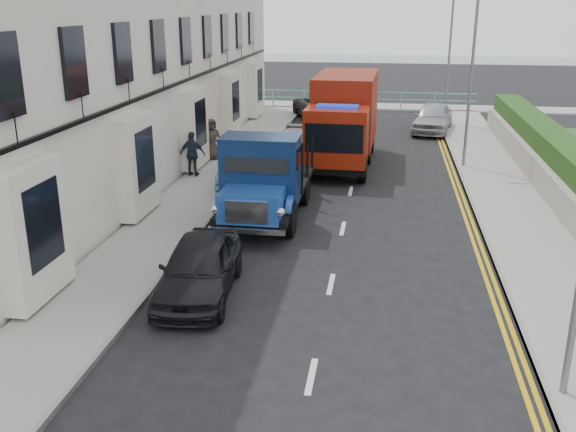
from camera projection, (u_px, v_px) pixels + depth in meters
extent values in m
plane|color=black|center=(323.00, 324.00, 13.41)|extent=(120.00, 120.00, 0.00)
cube|color=gray|center=(201.00, 191.00, 22.57)|extent=(2.40, 38.00, 0.12)
cube|color=gray|center=(510.00, 205.00, 21.07)|extent=(2.60, 38.00, 0.12)
cube|color=gray|center=(368.00, 107.00, 40.56)|extent=(30.00, 2.50, 0.12)
plane|color=slate|center=(378.00, 63.00, 69.63)|extent=(120.00, 120.00, 0.00)
cube|color=black|center=(197.00, 76.00, 25.35)|extent=(0.12, 28.00, 0.10)
cube|color=#B2AD9E|center=(554.00, 192.00, 20.73)|extent=(0.30, 28.00, 1.00)
cube|color=#59B2A5|center=(369.00, 92.00, 39.49)|extent=(13.00, 0.08, 0.06)
cube|color=#59B2A5|center=(368.00, 99.00, 39.63)|extent=(13.00, 0.06, 0.05)
cylinder|color=slate|center=(471.00, 80.00, 24.80)|extent=(0.12, 0.12, 7.00)
cylinder|color=slate|center=(449.00, 58.00, 34.17)|extent=(0.12, 0.12, 7.00)
cylinder|color=black|center=(223.00, 215.00, 18.52)|extent=(0.29, 1.06, 1.06)
cylinder|color=black|center=(290.00, 219.00, 18.23)|extent=(0.29, 1.06, 1.06)
cylinder|color=black|center=(246.00, 186.00, 21.42)|extent=(0.29, 1.06, 1.06)
cylinder|color=black|center=(304.00, 189.00, 21.13)|extent=(0.29, 1.06, 1.06)
cube|color=black|center=(266.00, 197.00, 19.78)|extent=(2.12, 5.32, 0.20)
cube|color=#1E4CA6|center=(252.00, 204.00, 17.73)|extent=(1.72, 1.44, 0.80)
cube|color=silver|center=(246.00, 212.00, 17.04)|extent=(1.16, 0.09, 0.61)
cube|color=#0D224B|center=(261.00, 170.00, 18.72)|extent=(2.22, 1.34, 1.94)
cube|color=black|center=(274.00, 177.00, 20.94)|extent=(2.33, 3.11, 0.13)
cylinder|color=black|center=(309.00, 166.00, 24.07)|extent=(0.33, 1.05, 1.04)
cylinder|color=black|center=(362.00, 169.00, 23.73)|extent=(0.33, 1.05, 1.04)
cylinder|color=black|center=(320.00, 149.00, 26.80)|extent=(0.33, 1.05, 1.04)
cylinder|color=black|center=(367.00, 151.00, 26.46)|extent=(0.33, 1.05, 1.04)
cylinder|color=black|center=(326.00, 139.00, 28.73)|extent=(0.33, 1.05, 1.04)
cylinder|color=black|center=(370.00, 141.00, 28.40)|extent=(0.33, 1.05, 1.04)
cube|color=black|center=(342.00, 148.00, 26.13)|extent=(2.36, 6.67, 0.24)
cube|color=maroon|center=(337.00, 136.00, 23.52)|extent=(2.32, 1.86, 2.08)
cube|color=black|center=(334.00, 138.00, 22.68)|extent=(2.08, 0.13, 1.04)
cube|color=maroon|center=(346.00, 108.00, 26.63)|extent=(2.50, 4.98, 2.83)
imported|color=black|center=(199.00, 267.00, 14.55)|extent=(1.87, 4.04, 1.34)
imported|color=#547DB5|center=(253.00, 165.00, 23.30)|extent=(1.66, 4.65, 1.53)
imported|color=#B7B6BC|center=(292.00, 149.00, 26.12)|extent=(2.40, 4.88, 1.37)
imported|color=black|center=(322.00, 106.00, 36.35)|extent=(4.38, 6.00, 1.52)
imported|color=#A7A6AB|center=(433.00, 118.00, 32.79)|extent=(2.48, 4.59, 1.48)
imported|color=#1D2734|center=(193.00, 154.00, 24.05)|extent=(1.01, 0.48, 1.68)
imported|color=#3A322A|center=(212.00, 139.00, 26.61)|extent=(0.99, 0.90, 1.70)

